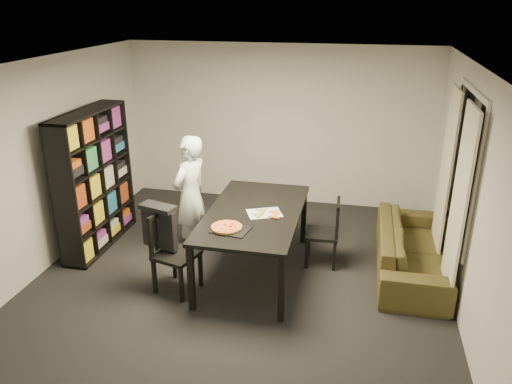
% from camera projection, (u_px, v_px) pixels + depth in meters
% --- Properties ---
extents(room, '(5.01, 5.51, 2.61)m').
position_uv_depth(room, '(237.00, 183.00, 5.65)').
color(room, black).
rests_on(room, ground).
extents(window_pane, '(0.02, 1.40, 1.60)m').
position_uv_depth(window_pane, '(463.00, 165.00, 5.63)').
color(window_pane, black).
rests_on(window_pane, room).
extents(window_frame, '(0.03, 1.52, 1.72)m').
position_uv_depth(window_frame, '(463.00, 165.00, 5.63)').
color(window_frame, white).
rests_on(window_frame, room).
extents(curtain_left, '(0.03, 0.70, 2.25)m').
position_uv_depth(curtain_left, '(458.00, 211.00, 5.30)').
color(curtain_left, beige).
rests_on(curtain_left, room).
extents(curtain_right, '(0.03, 0.70, 2.25)m').
position_uv_depth(curtain_right, '(445.00, 178.00, 6.25)').
color(curtain_right, beige).
rests_on(curtain_right, room).
extents(bookshelf, '(0.35, 1.50, 1.90)m').
position_uv_depth(bookshelf, '(94.00, 180.00, 6.74)').
color(bookshelf, black).
rests_on(bookshelf, room).
extents(dining_table, '(1.11, 2.00, 0.84)m').
position_uv_depth(dining_table, '(254.00, 217.00, 6.09)').
color(dining_table, black).
rests_on(dining_table, room).
extents(chair_left, '(0.56, 0.56, 0.97)m').
position_uv_depth(chair_left, '(170.00, 246.00, 5.82)').
color(chair_left, black).
rests_on(chair_left, room).
extents(chair_right, '(0.43, 0.43, 0.88)m').
position_uv_depth(chair_right, '(329.00, 228.00, 6.38)').
color(chair_right, black).
rests_on(chair_right, room).
extents(draped_jacket, '(0.46, 0.30, 0.54)m').
position_uv_depth(draped_jacket, '(159.00, 225.00, 5.79)').
color(draped_jacket, black).
rests_on(draped_jacket, chair_left).
extents(person, '(0.57, 0.70, 1.64)m').
position_uv_depth(person, '(190.00, 196.00, 6.56)').
color(person, white).
rests_on(person, room).
extents(baking_tray, '(0.44, 0.38, 0.01)m').
position_uv_depth(baking_tray, '(231.00, 230.00, 5.58)').
color(baking_tray, black).
rests_on(baking_tray, dining_table).
extents(pepperoni_pizza, '(0.35, 0.35, 0.03)m').
position_uv_depth(pepperoni_pizza, '(227.00, 227.00, 5.59)').
color(pepperoni_pizza, olive).
rests_on(pepperoni_pizza, dining_table).
extents(kitchen_towel, '(0.49, 0.44, 0.01)m').
position_uv_depth(kitchen_towel, '(264.00, 213.00, 6.00)').
color(kitchen_towel, white).
rests_on(kitchen_towel, dining_table).
extents(pizza_slices, '(0.44, 0.40, 0.01)m').
position_uv_depth(pizza_slices, '(267.00, 213.00, 5.97)').
color(pizza_slices, gold).
rests_on(pizza_slices, dining_table).
extents(sofa, '(0.80, 2.05, 0.60)m').
position_uv_depth(sofa, '(411.00, 249.00, 6.28)').
color(sofa, '#3C3A18').
rests_on(sofa, room).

